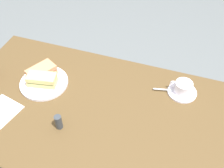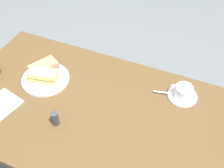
# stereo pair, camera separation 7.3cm
# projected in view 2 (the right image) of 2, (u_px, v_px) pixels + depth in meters

# --- Properties ---
(dining_table) EXTENTS (1.31, 0.77, 0.78)m
(dining_table) POSITION_uv_depth(u_px,v_px,m) (87.00, 119.00, 1.36)
(dining_table) COLOR #513C21
(dining_table) RESTS_ON ground_plane
(sandwich_plate) EXTENTS (0.24, 0.24, 0.01)m
(sandwich_plate) POSITION_uv_depth(u_px,v_px,m) (46.00, 79.00, 1.40)
(sandwich_plate) COLOR white
(sandwich_plate) RESTS_ON dining_table
(sandwich_front) EXTENTS (0.15, 0.10, 0.06)m
(sandwich_front) POSITION_uv_depth(u_px,v_px,m) (43.00, 76.00, 1.37)
(sandwich_front) COLOR #DEBC70
(sandwich_front) RESTS_ON sandwich_plate
(sandwich_back) EXTENTS (0.14, 0.16, 0.05)m
(sandwich_back) POSITION_uv_depth(u_px,v_px,m) (44.00, 68.00, 1.41)
(sandwich_back) COLOR #BF7B53
(sandwich_back) RESTS_ON sandwich_plate
(coffee_saucer) EXTENTS (0.14, 0.14, 0.01)m
(coffee_saucer) POSITION_uv_depth(u_px,v_px,m) (182.00, 96.00, 1.32)
(coffee_saucer) COLOR white
(coffee_saucer) RESTS_ON dining_table
(coffee_cup) EXTENTS (0.11, 0.08, 0.06)m
(coffee_cup) POSITION_uv_depth(u_px,v_px,m) (183.00, 91.00, 1.30)
(coffee_cup) COLOR white
(coffee_cup) RESTS_ON coffee_saucer
(spoon) EXTENTS (0.10, 0.03, 0.01)m
(spoon) POSITION_uv_depth(u_px,v_px,m) (167.00, 93.00, 1.33)
(spoon) COLOR silver
(spoon) RESTS_ON coffee_saucer
(napkin) EXTENTS (0.18, 0.18, 0.00)m
(napkin) POSITION_uv_depth(u_px,v_px,m) (2.00, 104.00, 1.29)
(napkin) COLOR white
(napkin) RESTS_ON dining_table
(salt_shaker) EXTENTS (0.03, 0.03, 0.07)m
(salt_shaker) POSITION_uv_depth(u_px,v_px,m) (55.00, 118.00, 1.19)
(salt_shaker) COLOR #33383D
(salt_shaker) RESTS_ON dining_table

